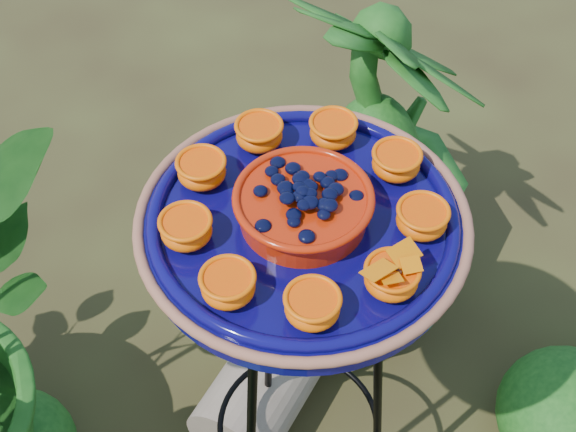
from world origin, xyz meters
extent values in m
torus|color=black|center=(-0.06, 0.07, 0.95)|extent=(0.34, 0.34, 0.02)
torus|color=black|center=(-0.06, 0.07, 0.33)|extent=(0.43, 0.43, 0.01)
cylinder|color=black|center=(-0.02, 0.22, 0.48)|extent=(0.04, 0.09, 0.96)
cylinder|color=black|center=(0.05, -0.04, 0.48)|extent=(0.08, 0.08, 0.96)
cylinder|color=#09064F|center=(-0.06, 0.07, 0.99)|extent=(0.60, 0.60, 0.04)
torus|color=#935F42|center=(-0.06, 0.07, 1.01)|extent=(0.51, 0.51, 0.02)
torus|color=#09064F|center=(-0.06, 0.07, 1.01)|extent=(0.47, 0.47, 0.02)
cylinder|color=#B52006|center=(-0.06, 0.07, 1.03)|extent=(0.23, 0.23, 0.05)
torus|color=#B52006|center=(-0.06, 0.07, 1.06)|extent=(0.21, 0.21, 0.01)
ellipsoid|color=black|center=(-0.06, 0.07, 1.06)|extent=(0.17, 0.17, 0.03)
ellipsoid|color=#FF4E02|center=(0.12, 0.05, 1.03)|extent=(0.08, 0.08, 0.04)
cylinder|color=#E16704|center=(0.12, 0.05, 1.05)|extent=(0.07, 0.07, 0.01)
ellipsoid|color=#FF4E02|center=(0.08, 0.17, 1.03)|extent=(0.08, 0.08, 0.04)
cylinder|color=#E16704|center=(0.08, 0.17, 1.05)|extent=(0.07, 0.07, 0.01)
ellipsoid|color=#FF4E02|center=(-0.01, 0.24, 1.03)|extent=(0.08, 0.08, 0.04)
cylinder|color=#E16704|center=(-0.01, 0.24, 1.05)|extent=(0.07, 0.07, 0.01)
ellipsoid|color=#FF4E02|center=(-0.13, 0.23, 1.03)|extent=(0.08, 0.08, 0.04)
cylinder|color=#E16704|center=(-0.13, 0.23, 1.05)|extent=(0.07, 0.07, 0.01)
ellipsoid|color=#FF4E02|center=(-0.22, 0.14, 1.03)|extent=(0.08, 0.08, 0.04)
cylinder|color=#E16704|center=(-0.22, 0.14, 1.05)|extent=(0.07, 0.07, 0.01)
ellipsoid|color=#FF4E02|center=(-0.23, 0.02, 1.03)|extent=(0.08, 0.08, 0.04)
cylinder|color=#E16704|center=(-0.23, 0.02, 1.05)|extent=(0.07, 0.07, 0.01)
ellipsoid|color=#FF4E02|center=(-0.16, -0.08, 1.03)|extent=(0.08, 0.08, 0.04)
cylinder|color=#E16704|center=(-0.16, -0.08, 1.05)|extent=(0.07, 0.07, 0.01)
ellipsoid|color=#FF4E02|center=(-0.04, -0.11, 1.03)|extent=(0.08, 0.08, 0.04)
cylinder|color=#E16704|center=(-0.04, -0.11, 1.05)|extent=(0.07, 0.07, 0.01)
ellipsoid|color=#FF4E02|center=(0.06, -0.06, 1.03)|extent=(0.08, 0.08, 0.04)
cylinder|color=#E16704|center=(0.06, -0.06, 1.05)|extent=(0.07, 0.07, 0.01)
cylinder|color=black|center=(-0.04, -0.11, 1.06)|extent=(0.01, 0.03, 0.00)
cube|color=orange|center=(-0.07, -0.10, 1.07)|extent=(0.04, 0.03, 0.01)
cube|color=orange|center=(-0.02, -0.10, 1.07)|extent=(0.04, 0.03, 0.01)
cylinder|color=gray|center=(0.14, 0.35, 0.11)|extent=(0.70, 0.46, 0.22)
imported|color=#144813|center=(0.53, 0.50, 0.47)|extent=(0.58, 0.58, 0.93)
camera|label=1|loc=(-0.56, -0.54, 1.92)|focal=50.00mm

